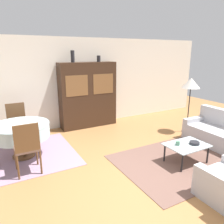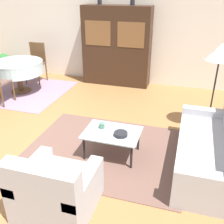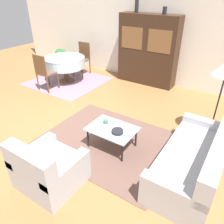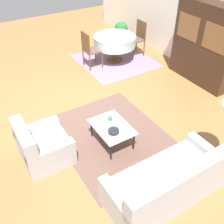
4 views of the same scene
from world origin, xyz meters
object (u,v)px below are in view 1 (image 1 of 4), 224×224
bowl (194,143)px  vase_short (99,59)px  dining_table (21,131)px  dining_chair_near (27,146)px  cup (178,143)px  vase_tall (73,56)px  dining_chair_far (17,121)px  floor_lamp (191,85)px  display_cabinet (88,95)px  coffee_table (187,146)px

bowl → vase_short: (-0.63, 3.28, 1.64)m
vase_short → dining_table: bearing=-152.7°
dining_chair_near → cup: size_ratio=11.61×
vase_short → vase_tall: bearing=180.0°
dining_chair_near → dining_table: bearing=90.0°
vase_tall → dining_chair_far: bearing=-164.6°
floor_lamp → dining_table: bearing=172.3°
dining_table → vase_tall: bearing=37.5°
display_cabinet → cup: 3.26m
display_cabinet → coffee_table: bearing=-75.0°
dining_chair_near → vase_tall: (1.68, 2.12, 1.55)m
dining_chair_far → floor_lamp: 4.73m
coffee_table → dining_chair_far: (-2.98, 2.76, 0.23)m
coffee_table → dining_table: bearing=147.0°
dining_chair_far → coffee_table: bearing=137.2°
dining_chair_far → dining_chair_near: bearing=90.0°
dining_table → vase_short: vase_short is taller
display_cabinet → vase_short: size_ratio=10.63×
dining_chair_far → floor_lamp: (4.44, -1.43, 0.80)m
coffee_table → floor_lamp: (1.46, 1.33, 1.02)m
dining_table → display_cabinet: bearing=31.4°
dining_chair_near → cup: dining_chair_near is taller
floor_lamp → vase_short: size_ratio=8.47×
dining_table → bowl: 3.71m
coffee_table → dining_chair_near: 3.18m
dining_table → dining_chair_far: bearing=90.0°
coffee_table → bowl: bowl is taller
dining_chair_near → display_cabinet: bearing=45.0°
dining_table → dining_chair_far: size_ratio=1.17×
cup → vase_tall: 3.74m
dining_table → dining_chair_near: size_ratio=1.17×
cup → display_cabinet: bearing=102.1°
dining_chair_far → bowl: (3.13, -2.82, -0.16)m
dining_table → dining_chair_near: 0.83m
dining_chair_near → dining_chair_far: (0.00, 1.66, 0.00)m
bowl → dining_table: bearing=147.5°
display_cabinet → vase_tall: 1.24m
cup → vase_short: 3.55m
dining_chair_far → vase_short: bearing=-169.5°
cup → bowl: (0.34, -0.14, -0.01)m
display_cabinet → bowl: (1.01, -3.28, -0.55)m
dining_table → vase_short: bearing=27.3°
dining_chair_near → vase_short: vase_short is taller
coffee_table → dining_chair_near: dining_chair_near is taller
dining_table → cup: 3.35m
dining_chair_near → bowl: 3.34m
bowl → vase_short: 3.72m
dining_table → vase_tall: size_ratio=3.63×
coffee_table → vase_tall: size_ratio=2.56×
floor_lamp → vase_short: 2.79m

